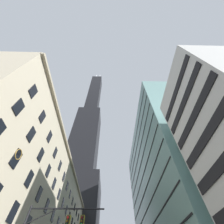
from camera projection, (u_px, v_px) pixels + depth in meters
station_building at (27, 219)px, 34.79m from camera, size 17.27×71.65×27.40m
dark_skyscraper at (82, 155)px, 103.47m from camera, size 29.26×29.26×214.98m
glass_office_midrise at (172, 186)px, 42.31m from camera, size 17.34×47.10×44.42m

